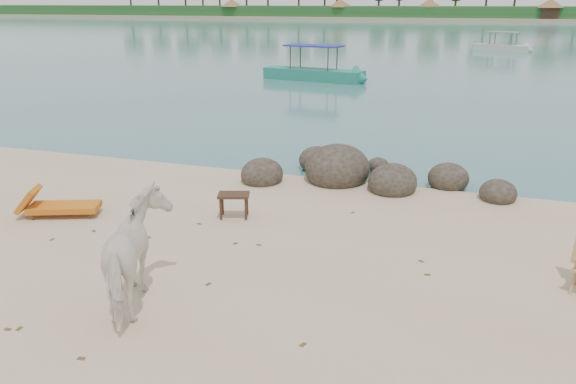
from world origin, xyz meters
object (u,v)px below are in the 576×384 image
object	(u,v)px
side_table	(234,207)
cow	(139,256)
boulders	(355,174)
boat_near	(314,51)
lounge_chair	(64,205)

from	to	relation	value
side_table	cow	bearing A→B (deg)	-106.07
boulders	boat_near	world-z (taller)	boat_near
lounge_chair	boat_near	world-z (taller)	boat_near
lounge_chair	boulders	bearing A→B (deg)	17.30
cow	boat_near	distance (m)	25.03
lounge_chair	boat_near	size ratio (longest dim) A/B	0.27
cow	side_table	xyz separation A→B (m)	(-0.11, 3.56, -0.54)
side_table	lounge_chair	distance (m)	3.46
boulders	cow	bearing A→B (deg)	-104.27
cow	side_table	size ratio (longest dim) A/B	3.01
boat_near	boulders	bearing A→B (deg)	-61.44
boulders	lounge_chair	xyz separation A→B (m)	(-5.13, -4.11, 0.04)
boat_near	lounge_chair	bearing A→B (deg)	-77.73
cow	boat_near	world-z (taller)	boat_near
boat_near	side_table	bearing A→B (deg)	-68.74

